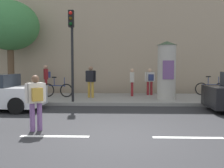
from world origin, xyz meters
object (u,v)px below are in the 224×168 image
at_px(traffic_light, 72,41).
at_px(pedestrian_with_bag, 46,77).
at_px(poster_column, 167,70).
at_px(bicycle_leaning, 57,90).
at_px(pedestrian_in_light_jacket, 36,98).
at_px(pedestrian_near_pole, 91,79).
at_px(pedestrian_in_dark_shirt, 132,80).
at_px(pedestrian_in_red_top, 150,79).
at_px(street_tree, 10,26).
at_px(bicycle_upright, 211,88).

xyz_separation_m(traffic_light, pedestrian_with_bag, (-2.19, 3.30, -1.79)).
xyz_separation_m(poster_column, bicycle_leaning, (-5.69, 0.83, -1.07)).
bearing_deg(pedestrian_with_bag, traffic_light, -56.41).
xyz_separation_m(poster_column, pedestrian_in_light_jacket, (-4.63, -5.71, -0.68)).
bearing_deg(bicycle_leaning, pedestrian_near_pole, -5.91).
relative_size(pedestrian_in_dark_shirt, pedestrian_in_red_top, 1.00).
bearing_deg(pedestrian_in_light_jacket, street_tree, 117.86).
relative_size(pedestrian_in_light_jacket, pedestrian_with_bag, 0.91).
distance_m(pedestrian_in_dark_shirt, pedestrian_in_red_top, 1.15).
bearing_deg(pedestrian_in_light_jacket, traffic_light, 88.68).
xyz_separation_m(traffic_light, pedestrian_in_dark_shirt, (2.88, 2.44, -1.93)).
bearing_deg(pedestrian_near_pole, bicycle_upright, 10.79).
bearing_deg(pedestrian_in_dark_shirt, street_tree, 175.94).
distance_m(poster_column, pedestrian_in_light_jacket, 7.38).
height_order(street_tree, bicycle_upright, street_tree).
xyz_separation_m(poster_column, pedestrian_in_red_top, (-0.60, 1.95, -0.56)).
height_order(pedestrian_in_light_jacket, bicycle_leaning, pedestrian_in_light_jacket).
relative_size(pedestrian_in_light_jacket, bicycle_upright, 0.89).
xyz_separation_m(pedestrian_near_pole, pedestrian_in_red_top, (3.25, 1.31, -0.07)).
xyz_separation_m(pedestrian_in_light_jacket, pedestrian_in_dark_shirt, (2.99, 7.16, 0.11)).
distance_m(pedestrian_in_red_top, bicycle_upright, 3.50).
height_order(traffic_light, pedestrian_with_bag, traffic_light).
distance_m(poster_column, street_tree, 9.24).
bearing_deg(pedestrian_in_light_jacket, pedestrian_near_pole, 83.01).
bearing_deg(street_tree, poster_column, -12.66).
xyz_separation_m(traffic_light, pedestrian_in_red_top, (3.92, 2.94, -1.92)).
height_order(poster_column, bicycle_upright, poster_column).
bearing_deg(bicycle_upright, pedestrian_in_light_jacket, -134.48).
height_order(traffic_light, pedestrian_near_pole, traffic_light).
xyz_separation_m(pedestrian_in_light_jacket, bicycle_leaning, (-1.07, 6.54, -0.39)).
relative_size(pedestrian_in_dark_shirt, pedestrian_with_bag, 0.88).
relative_size(traffic_light, bicycle_leaning, 2.37).
distance_m(poster_column, pedestrian_near_pole, 3.93).
relative_size(street_tree, pedestrian_near_pole, 3.28).
height_order(pedestrian_with_bag, bicycle_leaning, pedestrian_with_bag).
bearing_deg(bicycle_leaning, pedestrian_in_light_jacket, -80.73).
relative_size(street_tree, pedestrian_in_dark_shirt, 3.55).
relative_size(street_tree, bicycle_upright, 3.06).
relative_size(pedestrian_near_pole, pedestrian_with_bag, 0.96).
xyz_separation_m(pedestrian_in_red_top, bicycle_leaning, (-5.10, -1.12, -0.51)).
distance_m(poster_column, bicycle_upright, 3.61).
bearing_deg(pedestrian_in_light_jacket, poster_column, 50.96).
height_order(pedestrian_in_dark_shirt, bicycle_upright, pedestrian_in_dark_shirt).
distance_m(pedestrian_in_light_jacket, bicycle_leaning, 6.63).
bearing_deg(bicycle_leaning, traffic_light, -57.19).
bearing_deg(pedestrian_near_pole, street_tree, 164.80).
xyz_separation_m(pedestrian_near_pole, bicycle_upright, (6.71, 1.28, -0.58)).
relative_size(street_tree, pedestrian_in_red_top, 3.56).
relative_size(street_tree, pedestrian_with_bag, 3.14).
bearing_deg(bicycle_upright, traffic_light, -158.47).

